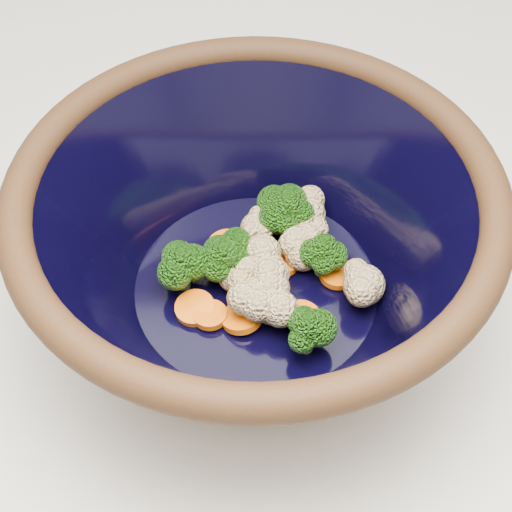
# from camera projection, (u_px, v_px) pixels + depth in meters

# --- Properties ---
(counter) EXTENTS (1.20, 1.20, 0.90)m
(counter) POSITION_uv_depth(u_px,v_px,m) (225.00, 463.00, 1.00)
(counter) COLOR silver
(counter) RESTS_ON ground
(mixing_bowl) EXTENTS (0.43, 0.43, 0.16)m
(mixing_bowl) POSITION_uv_depth(u_px,v_px,m) (256.00, 243.00, 0.55)
(mixing_bowl) COLOR black
(mixing_bowl) RESTS_ON counter
(vegetable_pile) EXTENTS (0.18, 0.16, 0.05)m
(vegetable_pile) POSITION_uv_depth(u_px,v_px,m) (273.00, 256.00, 0.58)
(vegetable_pile) COLOR #608442
(vegetable_pile) RESTS_ON mixing_bowl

